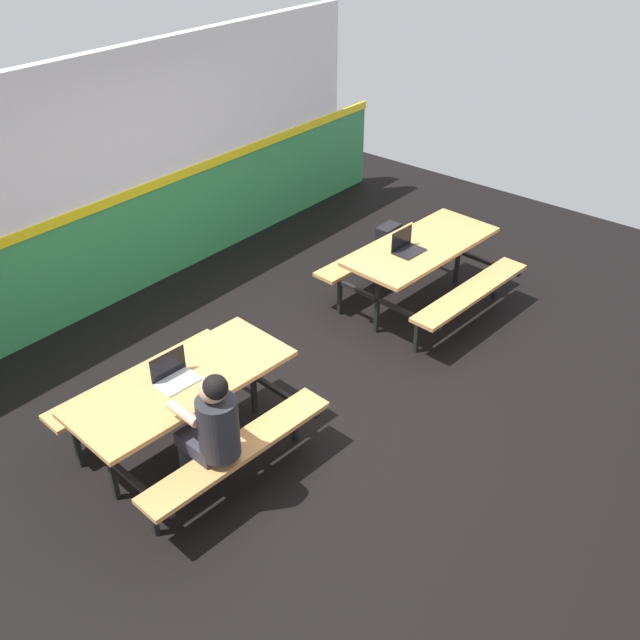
% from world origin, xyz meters
% --- Properties ---
extents(ground_plane, '(10.00, 10.00, 0.02)m').
position_xyz_m(ground_plane, '(0.00, 0.00, -0.01)').
color(ground_plane, black).
extents(accent_backdrop, '(8.00, 0.14, 2.60)m').
position_xyz_m(accent_backdrop, '(0.00, 2.64, 1.25)').
color(accent_backdrop, '#338C4C').
rests_on(accent_backdrop, ground).
extents(picnic_table_left, '(1.83, 1.66, 0.74)m').
position_xyz_m(picnic_table_left, '(-1.56, 0.18, 0.57)').
color(picnic_table_left, tan).
rests_on(picnic_table_left, ground).
extents(picnic_table_right, '(1.83, 1.66, 0.74)m').
position_xyz_m(picnic_table_right, '(1.56, -0.00, 0.57)').
color(picnic_table_right, tan).
rests_on(picnic_table_right, ground).
extents(student_nearer, '(0.38, 0.53, 1.21)m').
position_xyz_m(student_nearer, '(-1.76, -0.37, 0.71)').
color(student_nearer, '#2D2D38').
rests_on(student_nearer, ground).
extents(laptop_silver, '(0.33, 0.24, 0.22)m').
position_xyz_m(laptop_silver, '(-1.60, 0.22, 0.79)').
color(laptop_silver, silver).
rests_on(laptop_silver, picnic_table_left).
extents(laptop_dark, '(0.33, 0.24, 0.22)m').
position_xyz_m(laptop_dark, '(1.33, 0.05, 0.79)').
color(laptop_dark, black).
rests_on(laptop_dark, picnic_table_right).
extents(backpack_dark, '(0.30, 0.22, 0.44)m').
position_xyz_m(backpack_dark, '(2.22, 0.88, 0.22)').
color(backpack_dark, black).
rests_on(backpack_dark, ground).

